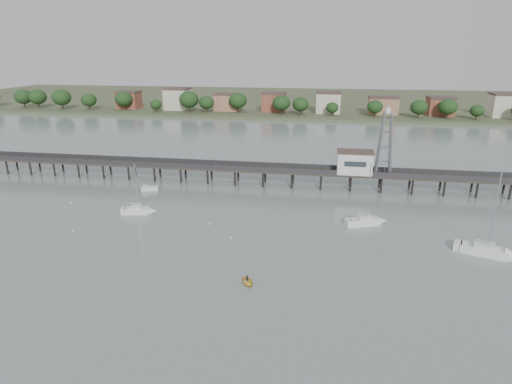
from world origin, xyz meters
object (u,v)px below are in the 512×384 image
lattice_tower (385,144)px  sailboat_c (370,221)px  pier (250,169)px  yellow_dinghy (248,283)px  sailboat_d (495,253)px  white_tender (149,188)px  sailboat_b (141,211)px

lattice_tower → sailboat_c: size_ratio=1.21×
pier → sailboat_c: sailboat_c is taller
yellow_dinghy → pier: bearing=69.8°
sailboat_c → sailboat_d: bearing=-50.4°
sailboat_c → yellow_dinghy: sailboat_c is taller
lattice_tower → white_tender: lattice_tower is taller
yellow_dinghy → sailboat_c: bearing=23.2°
pier → white_tender: size_ratio=35.52×
sailboat_c → white_tender: size_ratio=3.04×
white_tender → yellow_dinghy: size_ratio=1.44×
sailboat_b → yellow_dinghy: bearing=-53.2°
pier → white_tender: bearing=-158.4°
sailboat_d → white_tender: (-68.81, 23.24, -0.16)m
pier → yellow_dinghy: size_ratio=51.23×
lattice_tower → sailboat_b: size_ratio=1.41×
lattice_tower → white_tender: bearing=-170.5°
sailboat_d → yellow_dinghy: 40.65m
sailboat_b → white_tender: (-4.61, 14.71, -0.19)m
lattice_tower → sailboat_d: lattice_tower is taller
lattice_tower → yellow_dinghy: (-23.35, -47.21, -11.10)m
sailboat_d → sailboat_b: sailboat_d is taller
sailboat_d → yellow_dinghy: (-37.81, -14.91, -0.63)m
lattice_tower → sailboat_b: (-49.73, -23.78, -10.45)m
pier → lattice_tower: bearing=0.0°
sailboat_b → lattice_tower: bearing=13.9°
white_tender → lattice_tower: bearing=-14.3°
sailboat_d → sailboat_c: (-18.81, 10.41, 0.01)m
sailboat_b → yellow_dinghy: (26.39, -23.44, -0.65)m
sailboat_d → sailboat_c: 21.50m
lattice_tower → white_tender: 56.11m
lattice_tower → sailboat_d: 36.91m
sailboat_c → white_tender: sailboat_c is taller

